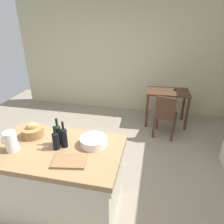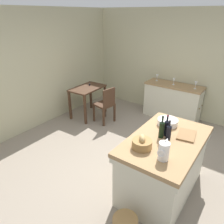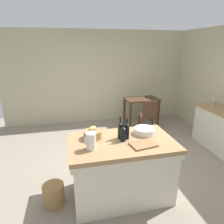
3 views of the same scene
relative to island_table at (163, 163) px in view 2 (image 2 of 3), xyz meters
The scene contains 17 objects.
ground_plane 0.87m from the island_table, 73.22° to the left, with size 6.76×6.76×0.00m, color gray.
wall_back 3.40m from the island_table, 86.37° to the left, with size 5.32×0.12×2.60m, color #B7B28E.
wall_right 3.00m from the island_table, 13.86° to the left, with size 0.12×5.20×2.60m, color #B7B28E.
island_table is the anchor object (origin of this frame).
side_cabinet 2.60m from the island_table, 18.51° to the left, with size 0.52×1.40×0.89m.
writing_desk 2.94m from the island_table, 63.55° to the left, with size 0.93×0.60×0.83m.
wooden_chair 2.39m from the island_table, 57.91° to the left, with size 0.47×0.47×0.90m.
pitcher 0.71m from the island_table, 162.46° to the right, with size 0.17×0.13×0.27m.
wash_bowl 0.63m from the island_table, 21.04° to the left, with size 0.31×0.31×0.09m, color white.
bread_basket 0.64m from the island_table, 155.78° to the left, with size 0.26×0.26×0.18m.
cutting_board 0.53m from the island_table, 39.03° to the right, with size 0.33×0.23×0.02m, color olive.
wine_bottle_dark 0.55m from the island_table, 30.36° to the left, with size 0.07×0.07×0.31m.
wine_bottle_amber 0.56m from the island_table, 92.15° to the left, with size 0.07×0.07×0.32m.
wine_bottle_green 0.53m from the island_table, 46.97° to the right, with size 0.07×0.07×0.28m.
wine_glass_far_left 2.51m from the island_table, ahead, with size 0.07×0.07×0.17m.
wine_glass_left 2.63m from the island_table, 19.07° to the left, with size 0.07×0.07×0.16m.
wine_glass_middle 2.87m from the island_table, 27.65° to the left, with size 0.07×0.07×0.16m.
Camera 2 is at (-2.64, -1.53, 2.47)m, focal length 33.98 mm.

